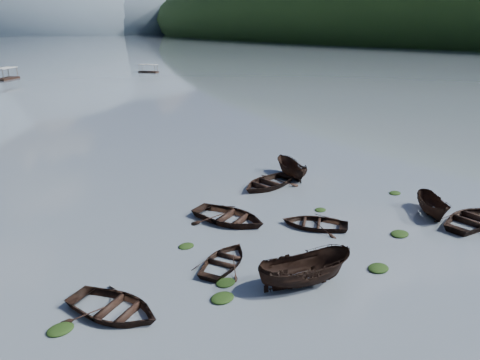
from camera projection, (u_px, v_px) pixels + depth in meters
ground_plane at (381, 289)px, 20.46m from camera, size 2400.00×2400.00×0.00m
haze_mtn_c at (33, 34)px, 794.14m from camera, size 520.00×520.00×260.00m
haze_mtn_d at (126, 33)px, 889.78m from camera, size 520.00×520.00×220.00m
rowboat_0 at (114, 313)px, 18.73m from camera, size 5.08×5.53×0.94m
rowboat_1 at (225, 264)px, 22.61m from camera, size 4.67×4.28×0.79m
rowboat_2 at (304, 284)px, 20.83m from camera, size 5.14×3.04×1.87m
rowboat_3 at (314, 226)px, 26.89m from camera, size 4.88×4.99×0.85m
rowboat_4 at (472, 224)px, 27.25m from camera, size 5.20×3.95×1.01m
rowboat_5 at (431, 214)px, 28.61m from camera, size 3.56×3.99×1.51m
rowboat_6 at (229, 221)px, 27.60m from camera, size 5.36×6.11×1.05m
rowboat_7 at (268, 186)px, 33.63m from camera, size 5.64×4.52×1.04m
rowboat_8 at (291, 177)px, 35.83m from camera, size 2.51×4.41×1.61m
weed_clump_0 at (222, 299)px, 19.70m from camera, size 1.13×0.93×0.25m
weed_clump_1 at (226, 284)px, 20.89m from camera, size 1.00×0.80×0.22m
weed_clump_2 at (378, 269)px, 22.12m from camera, size 1.18×0.94×0.25m
weed_clump_3 at (320, 210)px, 29.24m from camera, size 0.82×0.69×0.18m
weed_clump_4 at (400, 235)px, 25.79m from camera, size 1.20×0.95×0.25m
weed_clump_5 at (61, 331)px, 17.66m from camera, size 1.10×0.89×0.23m
weed_clump_6 at (186, 247)px, 24.40m from camera, size 0.92×0.76×0.19m
weed_clump_7 at (395, 194)px, 32.18m from camera, size 0.95×0.76×0.21m
pontoon_centre at (7, 79)px, 102.13m from camera, size 6.45×7.09×2.61m
pontoon_right at (149, 72)px, 118.09m from camera, size 5.12×5.49×2.04m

